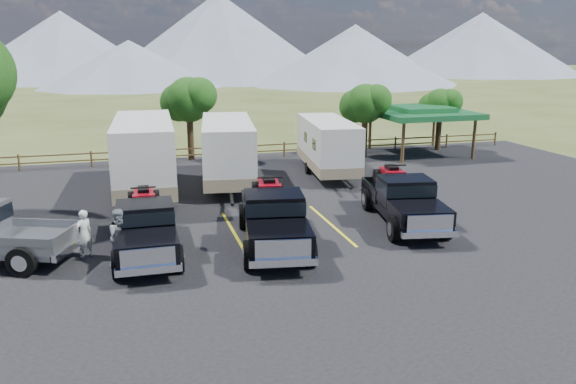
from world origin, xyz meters
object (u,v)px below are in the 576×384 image
object	(u,v)px
pavilion	(421,113)
person_b	(121,237)
person_a	(84,234)
rig_right	(403,198)
trailer_left	(145,156)
rig_center	(273,216)
trailer_center	(228,152)
rig_left	(146,225)
trailer_right	(328,146)

from	to	relation	value
pavilion	person_b	distance (m)	24.51
person_a	rig_right	bearing A→B (deg)	144.34
pavilion	trailer_left	world-z (taller)	trailer_left
rig_right	rig_center	bearing A→B (deg)	-159.27
trailer_center	person_b	world-z (taller)	trailer_center
pavilion	person_a	world-z (taller)	pavilion
person_b	trailer_center	bearing A→B (deg)	39.96
rig_left	trailer_right	bearing A→B (deg)	44.86
rig_right	trailer_right	size ratio (longest dim) A/B	0.76
trailer_right	person_a	distance (m)	15.80
pavilion	rig_right	bearing A→B (deg)	-120.92
rig_center	person_a	world-z (taller)	rig_center
rig_left	trailer_center	distance (m)	10.12
rig_right	person_a	world-z (taller)	rig_right
person_a	rig_center	bearing A→B (deg)	137.10
trailer_center	rig_right	bearing A→B (deg)	-47.33
trailer_center	person_b	xyz separation A→B (m)	(-5.29, -10.06, -0.79)
rig_right	trailer_center	distance (m)	10.18
rig_right	person_b	size ratio (longest dim) A/B	3.50
pavilion	trailer_center	size ratio (longest dim) A/B	0.64
rig_left	rig_center	bearing A→B (deg)	-4.50
rig_right	trailer_center	size ratio (longest dim) A/B	0.70
trailer_center	person_a	xyz separation A→B (m)	(-6.53, -8.95, -0.92)
trailer_left	trailer_right	distance (m)	10.14
rig_center	rig_right	xyz separation A→B (m)	(5.74, 1.10, -0.03)
trailer_center	person_a	world-z (taller)	trailer_center
rig_left	trailer_left	world-z (taller)	trailer_left
trailer_right	person_b	distance (m)	15.61
rig_left	rig_center	size ratio (longest dim) A/B	0.90
trailer_right	person_b	size ratio (longest dim) A/B	4.59
rig_left	rig_right	xyz separation A→B (m)	(10.24, 0.69, 0.04)
trailer_center	person_a	bearing A→B (deg)	-118.05
rig_center	person_b	world-z (taller)	rig_center
trailer_right	rig_left	bearing A→B (deg)	-128.82
pavilion	rig_left	distance (m)	23.24
pavilion	rig_right	size ratio (longest dim) A/B	0.92
pavilion	rig_right	xyz separation A→B (m)	(-8.09, -13.50, -1.70)
pavilion	rig_center	xyz separation A→B (m)	(-13.83, -14.60, -1.67)
rig_left	trailer_center	xyz separation A→B (m)	(4.47, 9.05, 0.75)
pavilion	rig_center	world-z (taller)	pavilion
pavilion	trailer_left	size ratio (longest dim) A/B	0.59
trailer_left	trailer_right	size ratio (longest dim) A/B	1.18
trailer_center	person_a	distance (m)	11.11
pavilion	person_a	xyz separation A→B (m)	(-20.38, -14.09, -1.91)
rig_center	rig_left	bearing A→B (deg)	-176.23
trailer_left	person_b	size ratio (longest dim) A/B	5.43
rig_center	trailer_right	xyz separation A→B (m)	(5.78, 10.37, 0.53)
rig_right	rig_left	bearing A→B (deg)	-166.30
rig_left	trailer_right	size ratio (longest dim) A/B	0.71
rig_center	person_a	bearing A→B (deg)	-175.45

